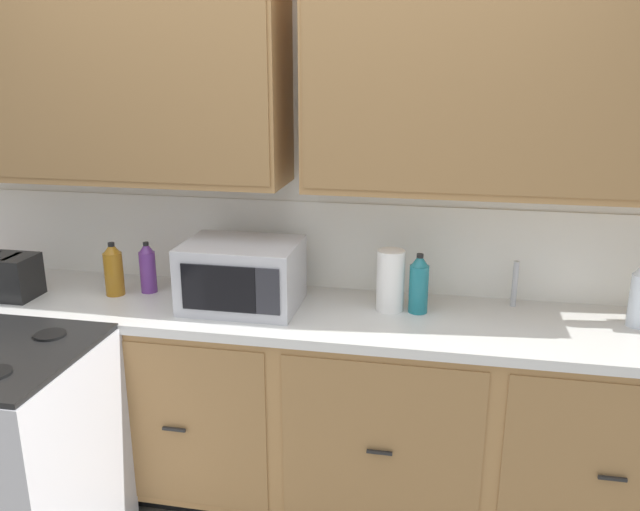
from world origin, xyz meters
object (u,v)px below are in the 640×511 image
Objects in this scene: bottle_teal at (419,284)px; bottle_clear at (640,295)px; microwave at (242,275)px; bottle_amber at (114,269)px; toaster at (4,276)px; bottle_violet at (148,268)px; paper_towel_roll at (390,280)px.

bottle_clear is (0.86, 0.02, 0.01)m from bottle_teal.
microwave is at bearing -174.15° from bottle_teal.
microwave is 1.99× the size of bottle_amber.
microwave is at bearing -2.64° from bottle_amber.
bottle_violet reaches higher than toaster.
toaster is 0.62m from bottle_violet.
toaster is at bearing -165.62° from bottle_amber.
microwave is at bearing -10.95° from bottle_violet.
paper_towel_roll is 0.97m from bottle_clear.
bottle_clear reaches higher than paper_towel_roll.
toaster is 1.11× the size of bottle_teal.
bottle_teal is at bearing 5.26° from toaster.
toaster is at bearing -174.27° from paper_towel_roll.
bottle_teal reaches higher than bottle_violet.
microwave is 0.48m from bottle_violet.
paper_towel_roll reaches higher than toaster.
bottle_violet is at bearing 179.25° from bottle_teal.
paper_towel_roll is at bearing 178.55° from bottle_teal.
bottle_teal is at bearing 5.85° from microwave.
bottle_amber reaches higher than toaster.
paper_towel_roll is (0.62, 0.08, -0.01)m from microwave.
bottle_clear is at bearing 3.36° from microwave.
toaster is 1.16× the size of bottle_amber.
paper_towel_roll reaches higher than bottle_violet.
bottle_teal is 0.96× the size of bottle_clear.
microwave is 1.71× the size of toaster.
bottle_teal is at bearing 2.03° from bottle_amber.
microwave is 0.74m from bottle_teal.
bottle_teal is 1.05× the size of bottle_amber.
paper_towel_roll is 0.12m from bottle_teal.
bottle_clear reaches higher than bottle_violet.
bottle_clear is at bearing 0.88° from paper_towel_roll.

